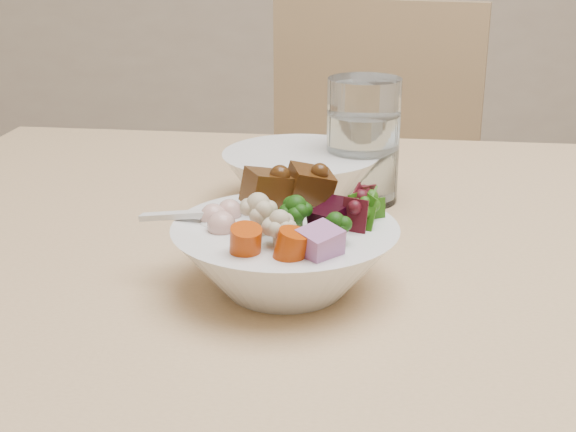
{
  "coord_description": "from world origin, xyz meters",
  "views": [
    {
      "loc": [
        -0.49,
        -0.67,
        0.99
      ],
      "look_at": [
        -0.49,
        -0.05,
        0.76
      ],
      "focal_mm": 50.0,
      "sensor_mm": 36.0,
      "label": 1
    }
  ],
  "objects_px": {
    "chair_far": "(360,215)",
    "water_glass": "(363,146)",
    "food_bowl": "(287,252)",
    "side_bowl": "(301,178)",
    "dining_table": "(574,324)"
  },
  "relations": [
    {
      "from": "chair_far",
      "to": "water_glass",
      "type": "distance_m",
      "value": 0.61
    },
    {
      "from": "food_bowl",
      "to": "water_glass",
      "type": "relative_size",
      "value": 1.39
    },
    {
      "from": "chair_far",
      "to": "water_glass",
      "type": "bearing_deg",
      "value": -77.87
    },
    {
      "from": "water_glass",
      "to": "chair_far",
      "type": "bearing_deg",
      "value": 84.27
    },
    {
      "from": "water_glass",
      "to": "side_bowl",
      "type": "bearing_deg",
      "value": -171.5
    },
    {
      "from": "chair_far",
      "to": "side_bowl",
      "type": "relative_size",
      "value": 5.03
    },
    {
      "from": "dining_table",
      "to": "chair_far",
      "type": "xyz_separation_m",
      "value": [
        -0.14,
        0.7,
        -0.14
      ]
    },
    {
      "from": "dining_table",
      "to": "side_bowl",
      "type": "relative_size",
      "value": 9.28
    },
    {
      "from": "chair_far",
      "to": "food_bowl",
      "type": "distance_m",
      "value": 0.82
    },
    {
      "from": "food_bowl",
      "to": "side_bowl",
      "type": "xyz_separation_m",
      "value": [
        0.02,
        0.22,
        -0.0
      ]
    },
    {
      "from": "water_glass",
      "to": "dining_table",
      "type": "bearing_deg",
      "value": -40.53
    },
    {
      "from": "side_bowl",
      "to": "dining_table",
      "type": "bearing_deg",
      "value": -30.62
    },
    {
      "from": "chair_far",
      "to": "food_bowl",
      "type": "xyz_separation_m",
      "value": [
        -0.14,
        -0.77,
        0.25
      ]
    },
    {
      "from": "dining_table",
      "to": "chair_far",
      "type": "bearing_deg",
      "value": 108.75
    },
    {
      "from": "dining_table",
      "to": "water_glass",
      "type": "xyz_separation_m",
      "value": [
        -0.19,
        0.16,
        0.13
      ]
    }
  ]
}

